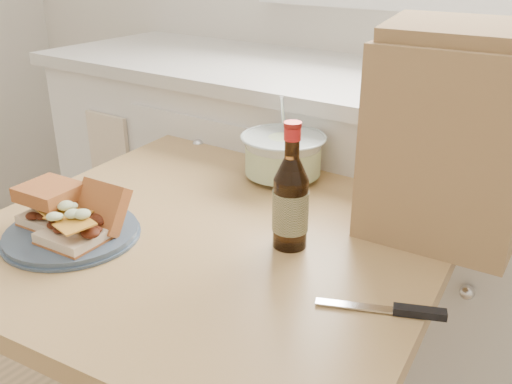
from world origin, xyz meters
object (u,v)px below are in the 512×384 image
Objects in this scene: plate at (72,234)px; beer_bottle at (291,201)px; paper_bag at (448,146)px; coleslaw_bowl at (283,157)px; dining_table at (218,272)px.

beer_bottle is at bearing 30.82° from plate.
plate is 0.69× the size of paper_bag.
coleslaw_bowl is 0.56× the size of paper_bag.
paper_bag is at bearing -11.19° from coleslaw_bowl.
coleslaw_bowl is at bearing 89.66° from dining_table.
plate is 0.53m from coleslaw_bowl.
beer_bottle is at bearing -140.25° from paper_bag.
paper_bag reaches higher than plate.
plate is at bearing -109.16° from coleslaw_bowl.
paper_bag reaches higher than coleslaw_bowl.
coleslaw_bowl is at bearing 134.06° from beer_bottle.
beer_bottle reaches higher than coleslaw_bowl.
paper_bag is (0.41, -0.08, 0.13)m from coleslaw_bowl.
dining_table is 0.26m from beer_bottle.
paper_bag is at bearing 52.01° from beer_bottle.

